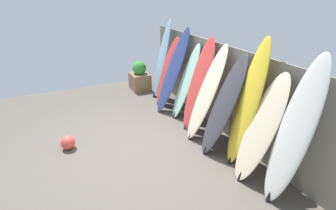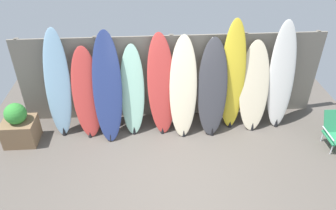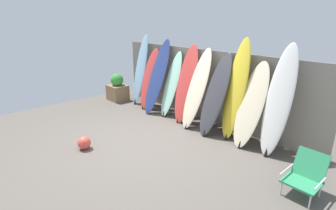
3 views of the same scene
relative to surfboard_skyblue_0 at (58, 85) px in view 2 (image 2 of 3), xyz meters
The scene contains 13 objects.
ground 2.91m from the surfboard_skyblue_0, 36.86° to the right, with size 7.68×7.68×0.00m, color #5B544C.
fence_back 2.21m from the surfboard_skyblue_0, ahead, with size 6.08×0.11×1.80m.
surfboard_skyblue_0 is the anchor object (origin of this frame).
surfboard_red_1 0.55m from the surfboard_skyblue_0, ahead, with size 0.61×0.72×1.71m.
surfboard_navy_2 0.95m from the surfboard_skyblue_0, ahead, with size 0.57×0.86×2.00m.
surfboard_seafoam_3 1.41m from the surfboard_skyblue_0, ahead, with size 0.50×0.67×1.70m.
surfboard_red_4 1.96m from the surfboard_skyblue_0, ahead, with size 0.60×0.70×1.93m.
surfboard_cream_5 2.38m from the surfboard_skyblue_0, ahead, with size 0.59×0.81×1.88m.
surfboard_charcoal_6 2.94m from the surfboard_skyblue_0, ahead, with size 0.66×0.81×1.83m.
surfboard_yellow_7 3.36m from the surfboard_skyblue_0, ahead, with size 0.51×0.56×2.16m.
surfboard_cream_8 3.79m from the surfboard_skyblue_0, ahead, with size 0.64×0.70×1.73m.
surfboard_white_9 4.31m from the surfboard_skyblue_0, ahead, with size 0.54×0.58×2.13m.
planter_box 1.07m from the surfboard_skyblue_0, 153.55° to the right, with size 0.60×0.52×0.85m.
Camera 2 is at (-0.46, -3.83, 4.14)m, focal length 35.00 mm.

